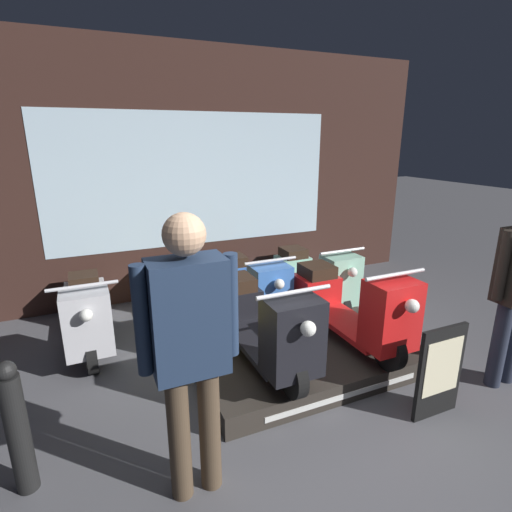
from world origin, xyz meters
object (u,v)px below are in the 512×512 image
object	(u,v)px
scooter_backrow_2	(250,287)
scooter_backrow_0	(87,313)
scooter_backrow_3	(314,276)
scooter_display_left	(261,323)
person_left_browsing	(190,341)
scooter_backrow_1	(175,299)
price_sign_board	(440,372)
street_bollard	(17,428)
scooter_display_right	(348,305)

from	to	relation	value
scooter_backrow_2	scooter_backrow_0	bearing A→B (deg)	180.00
scooter_backrow_3	scooter_backrow_0	bearing A→B (deg)	180.00
scooter_display_left	person_left_browsing	size ratio (longest dim) A/B	0.93
scooter_backrow_1	scooter_backrow_3	bearing A→B (deg)	0.00
person_left_browsing	price_sign_board	bearing A→B (deg)	-2.61
scooter_backrow_0	scooter_backrow_2	bearing A→B (deg)	0.00
scooter_backrow_0	scooter_backrow_1	bearing A→B (deg)	0.00
scooter_display_left	scooter_backrow_2	bearing A→B (deg)	71.02
scooter_display_left	scooter_backrow_3	world-z (taller)	scooter_display_left
person_left_browsing	street_bollard	size ratio (longest dim) A/B	1.95
scooter_display_right	street_bollard	world-z (taller)	scooter_display_right
scooter_display_right	person_left_browsing	distance (m)	2.06
scooter_backrow_0	person_left_browsing	xyz separation A→B (m)	(0.53, -2.22, 0.67)
price_sign_board	person_left_browsing	bearing A→B (deg)	177.39
scooter_backrow_3	price_sign_board	world-z (taller)	scooter_backrow_3
scooter_display_left	street_bollard	size ratio (longest dim) A/B	1.81
scooter_backrow_3	scooter_display_right	bearing A→B (deg)	-108.41
scooter_display_right	scooter_backrow_3	size ratio (longest dim) A/B	1.00
scooter_backrow_2	street_bollard	distance (m)	2.88
scooter_backrow_3	street_bollard	xyz separation A→B (m)	(-3.17, -1.79, 0.09)
scooter_backrow_1	person_left_browsing	world-z (taller)	person_left_browsing
scooter_backrow_0	scooter_backrow_3	world-z (taller)	same
scooter_backrow_2	street_bollard	world-z (taller)	street_bollard
scooter_backrow_0	price_sign_board	distance (m)	3.34
person_left_browsing	scooter_backrow_1	bearing A→B (deg)	80.15
scooter_backrow_1	scooter_backrow_2	xyz separation A→B (m)	(0.91, 0.00, 0.00)
scooter_backrow_2	scooter_backrow_3	xyz separation A→B (m)	(0.91, 0.00, 0.00)
scooter_backrow_0	price_sign_board	xyz separation A→B (m)	(2.42, -2.30, 0.03)
scooter_display_right	scooter_backrow_2	world-z (taller)	scooter_display_right
person_left_browsing	scooter_backrow_0	bearing A→B (deg)	103.39
scooter_backrow_3	price_sign_board	bearing A→B (deg)	-97.88
scooter_display_left	price_sign_board	bearing A→B (deg)	-44.31
scooter_backrow_1	person_left_browsing	xyz separation A→B (m)	(-0.38, -2.22, 0.67)
scooter_display_left	scooter_backrow_3	xyz separation A→B (m)	(1.36, 1.29, -0.19)
price_sign_board	scooter_backrow_1	bearing A→B (deg)	123.18
scooter_display_right	scooter_backrow_0	bearing A→B (deg)	150.78
scooter_backrow_1	price_sign_board	bearing A→B (deg)	-56.82
price_sign_board	street_bollard	bearing A→B (deg)	169.77
scooter_backrow_3	price_sign_board	distance (m)	2.33
price_sign_board	scooter_display_left	bearing A→B (deg)	135.69
scooter_backrow_1	street_bollard	xyz separation A→B (m)	(-1.35, -1.79, 0.09)
scooter_display_left	price_sign_board	distance (m)	1.46
scooter_display_left	scooter_backrow_1	distance (m)	1.39
scooter_display_left	scooter_backrow_2	distance (m)	1.38
scooter_backrow_3	person_left_browsing	world-z (taller)	person_left_browsing
scooter_display_left	person_left_browsing	world-z (taller)	person_left_browsing
scooter_backrow_1	person_left_browsing	bearing A→B (deg)	-99.85
scooter_display_left	scooter_backrow_1	world-z (taller)	scooter_display_left
scooter_display_left	scooter_display_right	distance (m)	0.93
scooter_display_right	scooter_backrow_0	xyz separation A→B (m)	(-2.31, 1.29, -0.19)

